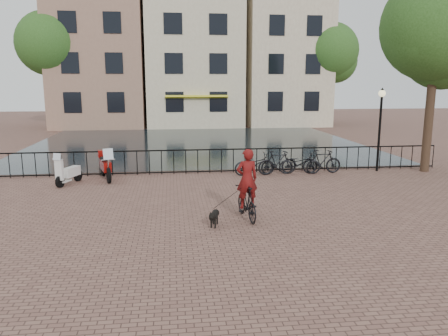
{
  "coord_description": "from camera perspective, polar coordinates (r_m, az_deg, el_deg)",
  "views": [
    {
      "loc": [
        -1.56,
        -9.91,
        3.77
      ],
      "look_at": [
        0.0,
        3.0,
        1.2
      ],
      "focal_mm": 35.0,
      "sensor_mm": 36.0,
      "label": 1
    }
  ],
  "objects": [
    {
      "name": "dog",
      "position": [
        11.65,
        -1.28,
        -6.48
      ],
      "size": [
        0.41,
        0.74,
        0.48
      ],
      "rotation": [
        0.0,
        0.0,
        -0.27
      ],
      "color": "black",
      "rests_on": "ground"
    },
    {
      "name": "parked_bike_3",
      "position": [
        18.68,
        12.65,
        0.82
      ],
      "size": [
        1.68,
        0.54,
        1.0
      ],
      "primitive_type": "imported",
      "rotation": [
        0.0,
        0.0,
        1.61
      ],
      "color": "black",
      "rests_on": "ground"
    },
    {
      "name": "cyclist",
      "position": [
        12.09,
        3.0,
        -2.66
      ],
      "size": [
        0.79,
        1.75,
        2.32
      ],
      "rotation": [
        0.0,
        0.0,
        3.28
      ],
      "color": "black",
      "rests_on": "ground"
    },
    {
      "name": "parked_bike_1",
      "position": [
        18.14,
        6.98,
        0.71
      ],
      "size": [
        1.71,
        0.69,
        1.0
      ],
      "primitive_type": "imported",
      "rotation": [
        0.0,
        0.0,
        1.7
      ],
      "color": "black",
      "rests_on": "ground"
    },
    {
      "name": "ground",
      "position": [
        10.72,
        1.95,
        -9.42
      ],
      "size": [
        100.0,
        100.0,
        0.0
      ],
      "primitive_type": "plane",
      "color": "brown",
      "rests_on": "ground"
    },
    {
      "name": "parked_bike_2",
      "position": [
        18.4,
        9.85,
        0.62
      ],
      "size": [
        1.77,
        0.77,
        0.9
      ],
      "primitive_type": "imported",
      "rotation": [
        0.0,
        0.0,
        1.47
      ],
      "color": "black",
      "rests_on": "ground"
    },
    {
      "name": "motorcycle",
      "position": [
        17.69,
        -15.25,
        0.73
      ],
      "size": [
        0.99,
        1.96,
        1.36
      ],
      "rotation": [
        0.0,
        0.0,
        0.29
      ],
      "color": "maroon",
      "rests_on": "ground"
    },
    {
      "name": "scooter",
      "position": [
        17.26,
        -19.65,
        0.09
      ],
      "size": [
        0.91,
        1.44,
        1.3
      ],
      "rotation": [
        0.0,
        0.0,
        -0.4
      ],
      "color": "silver",
      "rests_on": "ground"
    },
    {
      "name": "parked_bike_0",
      "position": [
        17.95,
        4.03,
        0.49
      ],
      "size": [
        1.78,
        0.81,
        0.9
      ],
      "primitive_type": "imported",
      "rotation": [
        0.0,
        0.0,
        1.69
      ],
      "color": "black",
      "rests_on": "ground"
    },
    {
      "name": "canal_house_right",
      "position": [
        41.26,
        7.51,
        15.09
      ],
      "size": [
        7.0,
        9.0,
        13.3
      ],
      "color": "tan",
      "rests_on": "ground"
    },
    {
      "name": "tree_far_right",
      "position": [
        39.41,
        13.71,
        14.63
      ],
      "size": [
        4.76,
        4.76,
        8.76
      ],
      "color": "black",
      "rests_on": "ground"
    },
    {
      "name": "canal_house_left",
      "position": [
        40.44,
        -15.83,
        14.5
      ],
      "size": [
        7.5,
        9.0,
        12.8
      ],
      "color": "#8D6552",
      "rests_on": "ground"
    },
    {
      "name": "tree_near_right",
      "position": [
        20.42,
        26.09,
        16.28
      ],
      "size": [
        4.48,
        4.48,
        8.24
      ],
      "color": "black",
      "rests_on": "ground"
    },
    {
      "name": "railing",
      "position": [
        18.28,
        -1.88,
        0.88
      ],
      "size": [
        20.0,
        0.05,
        1.02
      ],
      "color": "black",
      "rests_on": "ground"
    },
    {
      "name": "tree_far_left",
      "position": [
        38.22,
        -21.93,
        14.84
      ],
      "size": [
        5.04,
        5.04,
        9.27
      ],
      "color": "black",
      "rests_on": "ground"
    },
    {
      "name": "canal_house_mid",
      "position": [
        40.02,
        -4.05,
        14.2
      ],
      "size": [
        8.0,
        9.5,
        11.8
      ],
      "color": "#BFB190",
      "rests_on": "ground"
    },
    {
      "name": "lamp_post",
      "position": [
        19.63,
        19.77,
        6.46
      ],
      "size": [
        0.3,
        0.3,
        3.45
      ],
      "color": "black",
      "rests_on": "ground"
    },
    {
      "name": "canal_water",
      "position": [
        27.52,
        -3.58,
        3.28
      ],
      "size": [
        20.0,
        20.0,
        0.0
      ],
      "primitive_type": "plane",
      "color": "black",
      "rests_on": "ground"
    }
  ]
}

